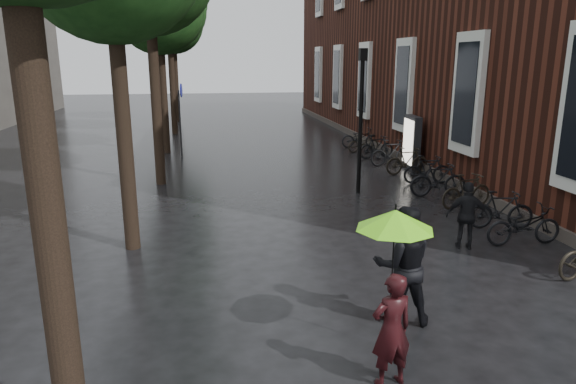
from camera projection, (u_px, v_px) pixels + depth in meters
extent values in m
cube|color=#38160F|center=(478.00, 15.00, 24.03)|extent=(10.00, 33.00, 12.00)
cube|color=silver|center=(469.00, 94.00, 15.38)|extent=(0.25, 1.60, 3.60)
cube|color=black|center=(466.00, 94.00, 15.36)|extent=(0.10, 1.20, 3.00)
cube|color=silver|center=(405.00, 86.00, 20.15)|extent=(0.25, 1.60, 3.60)
cube|color=black|center=(402.00, 86.00, 20.13)|extent=(0.10, 1.20, 3.00)
cube|color=silver|center=(365.00, 80.00, 24.92)|extent=(0.25, 1.60, 3.60)
cube|color=black|center=(363.00, 80.00, 24.90)|extent=(0.10, 1.20, 3.00)
cube|color=silver|center=(338.00, 77.00, 29.69)|extent=(0.25, 1.60, 3.60)
cube|color=black|center=(337.00, 77.00, 29.67)|extent=(0.10, 1.20, 3.00)
cube|color=silver|center=(319.00, 75.00, 34.46)|extent=(0.25, 1.60, 3.60)
cube|color=black|center=(317.00, 75.00, 34.44)|extent=(0.10, 1.20, 3.00)
cube|color=#3F3833|center=(372.00, 142.00, 24.70)|extent=(0.40, 33.00, 0.30)
cylinder|color=black|center=(51.00, 238.00, 4.94)|extent=(0.32, 0.32, 4.68)
cylinder|color=black|center=(125.00, 146.00, 10.67)|extent=(0.32, 0.32, 4.51)
cylinder|color=black|center=(156.00, 109.00, 16.38)|extent=(0.32, 0.32, 4.95)
cylinder|color=black|center=(164.00, 102.00, 22.15)|extent=(0.32, 0.32, 4.40)
cylinder|color=black|center=(173.00, 90.00, 27.84)|extent=(0.32, 0.32, 4.79)
cylinder|color=black|center=(176.00, 86.00, 33.58)|extent=(0.32, 0.32, 4.57)
imported|color=black|center=(392.00, 330.00, 6.35)|extent=(0.60, 0.45, 1.51)
imported|color=black|center=(403.00, 265.00, 7.86)|extent=(1.02, 0.85, 1.89)
cylinder|color=black|center=(392.00, 267.00, 7.05)|extent=(0.02, 0.02, 1.38)
cone|color=#78FB1A|center=(395.00, 220.00, 6.88)|extent=(1.08, 1.08, 0.28)
cylinder|color=black|center=(396.00, 207.00, 6.83)|extent=(0.02, 0.02, 0.08)
imported|color=black|center=(467.00, 216.00, 11.02)|extent=(0.94, 0.65, 1.48)
imported|color=black|center=(524.00, 225.00, 11.32)|extent=(1.74, 0.64, 0.91)
imported|color=black|center=(501.00, 210.00, 12.41)|extent=(1.63, 0.74, 0.95)
imported|color=black|center=(467.00, 191.00, 14.11)|extent=(1.69, 0.79, 0.98)
imported|color=black|center=(438.00, 180.00, 15.29)|extent=(1.75, 0.62, 1.03)
imported|color=black|center=(428.00, 170.00, 16.90)|extent=(1.63, 0.61, 0.96)
imported|color=black|center=(407.00, 161.00, 18.27)|extent=(1.69, 0.64, 0.99)
imported|color=black|center=(391.00, 153.00, 19.76)|extent=(1.76, 0.67, 1.03)
imported|color=black|center=(377.00, 147.00, 21.26)|extent=(1.66, 0.82, 0.96)
imported|color=black|center=(363.00, 143.00, 22.74)|extent=(1.63, 0.90, 0.81)
imported|color=black|center=(360.00, 138.00, 23.90)|extent=(1.77, 0.66, 0.92)
cube|color=black|center=(412.00, 143.00, 19.02)|extent=(0.27, 1.32, 1.99)
cube|color=beige|center=(408.00, 142.00, 18.98)|extent=(0.04, 1.11, 1.63)
cylinder|color=black|center=(360.00, 128.00, 15.37)|extent=(0.12, 0.12, 4.04)
cube|color=black|center=(363.00, 54.00, 14.83)|extent=(0.22, 0.22, 0.35)
sphere|color=#FFE5B2|center=(363.00, 54.00, 14.83)|extent=(0.18, 0.18, 0.18)
cylinder|color=#262628|center=(180.00, 124.00, 21.31)|extent=(0.07, 0.07, 2.77)
cylinder|color=#0C108B|center=(181.00, 90.00, 20.98)|extent=(0.03, 0.55, 0.55)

